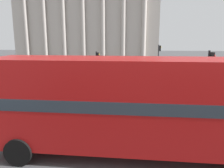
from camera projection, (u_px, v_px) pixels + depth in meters
double_decker_bus at (132, 103)px, 8.69m from camera, size 11.26×2.72×4.04m
plaza_building_left at (89, 7)px, 50.40m from camera, size 32.12×12.16×24.45m
traffic_light_near at (209, 75)px, 12.85m from camera, size 0.42×0.24×4.14m
traffic_light_mid at (97, 64)px, 22.44m from camera, size 0.42×0.24×3.59m
traffic_light_far at (159, 56)px, 27.67m from camera, size 0.42×0.24×4.16m
car_navy at (122, 87)px, 19.06m from camera, size 4.20×1.93×1.35m
car_silver at (195, 76)px, 25.13m from camera, size 4.20×1.93×1.35m
pedestrian_white at (109, 74)px, 24.52m from camera, size 0.32×0.32×1.69m
pedestrian_olive at (204, 68)px, 29.89m from camera, size 0.32×0.32×1.74m
pedestrian_black at (111, 68)px, 28.93m from camera, size 0.32×0.32×1.79m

